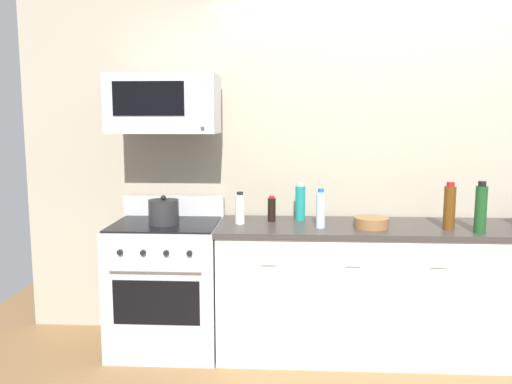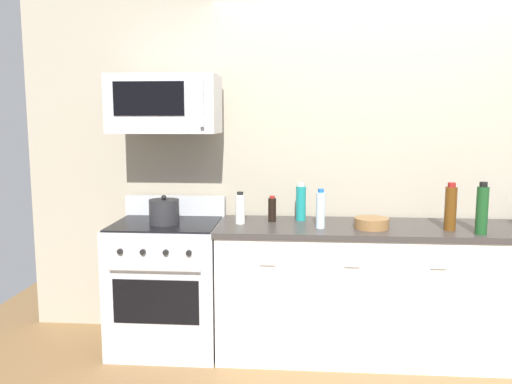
{
  "view_description": "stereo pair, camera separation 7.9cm",
  "coord_description": "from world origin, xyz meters",
  "px_view_note": "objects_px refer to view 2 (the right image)",
  "views": [
    {
      "loc": [
        -0.71,
        -3.6,
        1.65
      ],
      "look_at": [
        -0.9,
        -0.05,
        1.15
      ],
      "focal_mm": 36.84,
      "sensor_mm": 36.0,
      "label": 1
    },
    {
      "loc": [
        -0.63,
        -3.59,
        1.65
      ],
      "look_at": [
        -0.9,
        -0.05,
        1.15
      ],
      "focal_mm": 36.84,
      "sensor_mm": 36.0,
      "label": 2
    }
  ],
  "objects_px": {
    "bottle_wine_amber": "(451,208)",
    "bottle_vinegar_white": "(240,209)",
    "microwave": "(165,104)",
    "bottle_sparkling_teal": "(301,203)",
    "bottle_wine_green": "(482,209)",
    "stockpot": "(164,212)",
    "range_oven": "(168,284)",
    "bottle_water_clear": "(321,210)",
    "bowl_wooden_salad": "(372,223)",
    "bottle_soy_sauce_dark": "(272,209)"
  },
  "relations": [
    {
      "from": "bottle_wine_green",
      "to": "bottle_water_clear",
      "type": "xyz_separation_m",
      "value": [
        -1.01,
        0.11,
        -0.03
      ]
    },
    {
      "from": "bottle_sparkling_teal",
      "to": "bottle_vinegar_white",
      "type": "height_order",
      "value": "bottle_sparkling_teal"
    },
    {
      "from": "bottle_sparkling_teal",
      "to": "bowl_wooden_salad",
      "type": "relative_size",
      "value": 1.18
    },
    {
      "from": "range_oven",
      "to": "bottle_wine_green",
      "type": "height_order",
      "value": "bottle_wine_green"
    },
    {
      "from": "stockpot",
      "to": "bottle_water_clear",
      "type": "bearing_deg",
      "value": -2.72
    },
    {
      "from": "microwave",
      "to": "bottle_water_clear",
      "type": "bearing_deg",
      "value": -7.87
    },
    {
      "from": "bottle_wine_green",
      "to": "bottle_water_clear",
      "type": "relative_size",
      "value": 1.26
    },
    {
      "from": "bottle_wine_amber",
      "to": "bowl_wooden_salad",
      "type": "height_order",
      "value": "bottle_wine_amber"
    },
    {
      "from": "bottle_sparkling_teal",
      "to": "bottle_vinegar_white",
      "type": "bearing_deg",
      "value": -159.83
    },
    {
      "from": "bottle_soy_sauce_dark",
      "to": "bottle_water_clear",
      "type": "bearing_deg",
      "value": -31.32
    },
    {
      "from": "bottle_sparkling_teal",
      "to": "bottle_wine_amber",
      "type": "distance_m",
      "value": 1.01
    },
    {
      "from": "bottle_wine_amber",
      "to": "stockpot",
      "type": "relative_size",
      "value": 1.51
    },
    {
      "from": "bottle_vinegar_white",
      "to": "bowl_wooden_salad",
      "type": "relative_size",
      "value": 0.97
    },
    {
      "from": "microwave",
      "to": "stockpot",
      "type": "height_order",
      "value": "microwave"
    },
    {
      "from": "microwave",
      "to": "bottle_sparkling_teal",
      "type": "xyz_separation_m",
      "value": [
        0.95,
        0.11,
        -0.7
      ]
    },
    {
      "from": "bottle_soy_sauce_dark",
      "to": "microwave",
      "type": "bearing_deg",
      "value": -175.83
    },
    {
      "from": "microwave",
      "to": "bowl_wooden_salad",
      "type": "height_order",
      "value": "microwave"
    },
    {
      "from": "bottle_wine_green",
      "to": "bottle_vinegar_white",
      "type": "relative_size",
      "value": 1.49
    },
    {
      "from": "bottle_sparkling_teal",
      "to": "bottle_water_clear",
      "type": "height_order",
      "value": "bottle_sparkling_teal"
    },
    {
      "from": "bottle_soy_sauce_dark",
      "to": "bottle_sparkling_teal",
      "type": "bearing_deg",
      "value": 16.1
    },
    {
      "from": "range_oven",
      "to": "bottle_vinegar_white",
      "type": "bearing_deg",
      "value": 0.27
    },
    {
      "from": "range_oven",
      "to": "bottle_vinegar_white",
      "type": "height_order",
      "value": "bottle_vinegar_white"
    },
    {
      "from": "bottle_vinegar_white",
      "to": "bottle_soy_sauce_dark",
      "type": "bearing_deg",
      "value": 23.79
    },
    {
      "from": "bottle_sparkling_teal",
      "to": "bottle_soy_sauce_dark",
      "type": "relative_size",
      "value": 1.47
    },
    {
      "from": "bowl_wooden_salad",
      "to": "range_oven",
      "type": "bearing_deg",
      "value": 176.48
    },
    {
      "from": "range_oven",
      "to": "bottle_vinegar_white",
      "type": "relative_size",
      "value": 4.75
    },
    {
      "from": "microwave",
      "to": "bottle_water_clear",
      "type": "height_order",
      "value": "microwave"
    },
    {
      "from": "range_oven",
      "to": "bottle_wine_amber",
      "type": "relative_size",
      "value": 3.38
    },
    {
      "from": "bottle_vinegar_white",
      "to": "stockpot",
      "type": "distance_m",
      "value": 0.53
    },
    {
      "from": "bottle_wine_amber",
      "to": "bottle_water_clear",
      "type": "height_order",
      "value": "bottle_wine_amber"
    },
    {
      "from": "bottle_sparkling_teal",
      "to": "bowl_wooden_salad",
      "type": "xyz_separation_m",
      "value": [
        0.47,
        -0.25,
        -0.09
      ]
    },
    {
      "from": "stockpot",
      "to": "bowl_wooden_salad",
      "type": "bearing_deg",
      "value": -1.38
    },
    {
      "from": "microwave",
      "to": "bottle_wine_amber",
      "type": "bearing_deg",
      "value": -4.53
    },
    {
      "from": "bottle_water_clear",
      "to": "stockpot",
      "type": "distance_m",
      "value": 1.08
    },
    {
      "from": "range_oven",
      "to": "bottle_vinegar_white",
      "type": "xyz_separation_m",
      "value": [
        0.53,
        0.0,
        0.56
      ]
    },
    {
      "from": "bottle_water_clear",
      "to": "bottle_vinegar_white",
      "type": "xyz_separation_m",
      "value": [
        -0.55,
        0.11,
        -0.02
      ]
    },
    {
      "from": "bottle_wine_green",
      "to": "bottle_vinegar_white",
      "type": "height_order",
      "value": "bottle_wine_green"
    },
    {
      "from": "range_oven",
      "to": "bowl_wooden_salad",
      "type": "distance_m",
      "value": 1.51
    },
    {
      "from": "bottle_sparkling_teal",
      "to": "bottle_vinegar_white",
      "type": "distance_m",
      "value": 0.45
    },
    {
      "from": "bottle_vinegar_white",
      "to": "stockpot",
      "type": "relative_size",
      "value": 1.08
    },
    {
      "from": "range_oven",
      "to": "bottle_vinegar_white",
      "type": "distance_m",
      "value": 0.77
    },
    {
      "from": "bottle_wine_green",
      "to": "stockpot",
      "type": "height_order",
      "value": "bottle_wine_green"
    },
    {
      "from": "bottle_wine_green",
      "to": "stockpot",
      "type": "distance_m",
      "value": 2.1
    },
    {
      "from": "bottle_wine_amber",
      "to": "bottle_vinegar_white",
      "type": "xyz_separation_m",
      "value": [
        -1.4,
        0.11,
        -0.04
      ]
    },
    {
      "from": "bottle_sparkling_teal",
      "to": "bottle_vinegar_white",
      "type": "xyz_separation_m",
      "value": [
        -0.42,
        -0.16,
        -0.02
      ]
    },
    {
      "from": "microwave",
      "to": "range_oven",
      "type": "bearing_deg",
      "value": -90.29
    },
    {
      "from": "bottle_sparkling_teal",
      "to": "bottle_water_clear",
      "type": "distance_m",
      "value": 0.29
    },
    {
      "from": "range_oven",
      "to": "stockpot",
      "type": "height_order",
      "value": "stockpot"
    },
    {
      "from": "bottle_sparkling_teal",
      "to": "bottle_wine_amber",
      "type": "xyz_separation_m",
      "value": [
        0.98,
        -0.27,
        0.02
      ]
    },
    {
      "from": "stockpot",
      "to": "bottle_soy_sauce_dark",
      "type": "bearing_deg",
      "value": 11.54
    }
  ]
}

